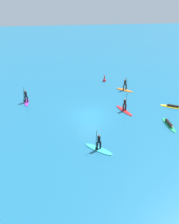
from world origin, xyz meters
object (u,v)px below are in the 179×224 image
Objects in this scene: surfer_on_green_board at (169,124)px; marker_buoy at (104,80)px; surfer_on_yellow_board at (173,106)px; surfer_on_red_board at (124,108)px; surfer_on_purple_board at (26,99)px; surfer_on_orange_board at (125,87)px; surfer_on_teal_board at (99,147)px.

marker_buoy is at bearing -162.65° from surfer_on_green_board.
surfer_on_green_board is 14.66m from marker_buoy.
surfer_on_yellow_board is 12.17m from marker_buoy.
surfer_on_green_board is at bearing -155.39° from surfer_on_red_board.
surfer_on_orange_board is (13.94, 2.52, -0.09)m from surfer_on_purple_board.
surfer_on_purple_board is 14.17m from surfer_on_orange_board.
surfer_on_orange_board reaches higher than surfer_on_yellow_board.
surfer_on_purple_board reaches higher than marker_buoy.
surfer_on_orange_board is 0.75× the size of surfer_on_yellow_board.
surfer_on_red_board reaches higher than surfer_on_yellow_board.
surfer_on_purple_board is at bearing -151.38° from marker_buoy.
surfer_on_green_board reaches higher than surfer_on_yellow_board.
surfer_on_red_board is at bearing -80.05° from surfer_on_teal_board.
surfer_on_purple_board is at bearing -13.16° from surfer_on_teal_board.
surfer_on_green_board is at bearing -68.86° from marker_buoy.
surfer_on_green_board is (16.80, -7.40, -0.41)m from surfer_on_purple_board.
surfer_on_yellow_board is (18.99, -3.31, -0.45)m from surfer_on_purple_board.
marker_buoy is (-0.98, 9.89, -0.23)m from surfer_on_red_board.
surfer_on_teal_board reaches higher than surfer_on_orange_board.
surfer_on_teal_board is 0.87× the size of surfer_on_yellow_board.
surfer_on_green_board is (8.55, 3.58, -0.22)m from surfer_on_teal_board.
surfer_on_green_board is (2.85, -9.91, -0.32)m from surfer_on_orange_board.
surfer_on_yellow_board is (5.05, -5.83, -0.36)m from surfer_on_orange_board.
surfer_on_yellow_board is at bearing 147.93° from surfer_on_green_board.
surfer_on_purple_board reaches higher than surfer_on_yellow_board.
surfer_on_teal_board is 0.89× the size of surfer_on_green_board.
surfer_on_orange_board is 4.49m from marker_buoy.
surfer_on_purple_board is 0.76× the size of surfer_on_yellow_board.
surfer_on_teal_board is 1.16× the size of surfer_on_orange_board.
surfer_on_yellow_board is at bearing -104.60° from surfer_on_teal_board.
surfer_on_purple_board is 1.01× the size of surfer_on_orange_board.
surfer_on_teal_board reaches higher than surfer_on_yellow_board.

